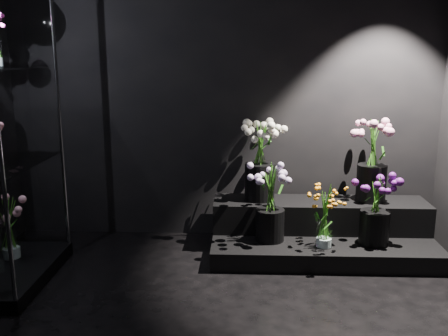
{
  "coord_description": "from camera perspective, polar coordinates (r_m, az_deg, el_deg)",
  "views": [
    {
      "loc": [
        0.2,
        -2.65,
        1.74
      ],
      "look_at": [
        0.04,
        1.2,
        0.85
      ],
      "focal_mm": 40.0,
      "sensor_mm": 36.0,
      "label": 1
    }
  ],
  "objects": [
    {
      "name": "wall_back",
      "position": [
        4.67,
        -0.03,
        8.82
      ],
      "size": [
        4.0,
        0.0,
        4.0
      ],
      "primitive_type": "plane",
      "rotation": [
        1.57,
        0.0,
        0.0
      ],
      "color": "black",
      "rests_on": "floor"
    },
    {
      "name": "wall_front",
      "position": [
        0.76,
        -13.17,
        -13.77
      ],
      "size": [
        4.0,
        0.0,
        4.0
      ],
      "primitive_type": "plane",
      "rotation": [
        -1.57,
        0.0,
        0.0
      ],
      "color": "black",
      "rests_on": "floor"
    },
    {
      "name": "display_riser",
      "position": [
        4.6,
        11.01,
        -7.11
      ],
      "size": [
        1.93,
        0.86,
        0.43
      ],
      "color": "black",
      "rests_on": "floor"
    },
    {
      "name": "bouquet_orange_bells",
      "position": [
        4.21,
        11.46,
        -5.42
      ],
      "size": [
        0.33,
        0.33,
        0.52
      ],
      "rotation": [
        0.0,
        0.0,
        0.31
      ],
      "color": "white",
      "rests_on": "display_riser"
    },
    {
      "name": "bouquet_lilac",
      "position": [
        4.26,
        5.34,
        -3.41
      ],
      "size": [
        0.46,
        0.46,
        0.68
      ],
      "rotation": [
        0.0,
        0.0,
        0.42
      ],
      "color": "black",
      "rests_on": "display_riser"
    },
    {
      "name": "bouquet_purple",
      "position": [
        4.37,
        16.95,
        -4.26
      ],
      "size": [
        0.32,
        0.32,
        0.59
      ],
      "rotation": [
        0.0,
        0.0,
        0.01
      ],
      "color": "black",
      "rests_on": "display_riser"
    },
    {
      "name": "bouquet_cream_roses",
      "position": [
        4.5,
        4.14,
        1.43
      ],
      "size": [
        0.45,
        0.45,
        0.74
      ],
      "rotation": [
        0.0,
        0.0,
        0.25
      ],
      "color": "black",
      "rests_on": "display_riser"
    },
    {
      "name": "bouquet_pink_roses",
      "position": [
        4.64,
        16.66,
        1.33
      ],
      "size": [
        0.42,
        0.42,
        0.73
      ],
      "rotation": [
        0.0,
        0.0,
        -0.14
      ],
      "color": "black",
      "rests_on": "display_riser"
    },
    {
      "name": "bouquet_case_base_pink",
      "position": [
        4.4,
        -23.36,
        -6.23
      ],
      "size": [
        0.37,
        0.37,
        0.5
      ],
      "rotation": [
        0.0,
        0.0,
        0.25
      ],
      "color": "white",
      "rests_on": "display_case"
    }
  ]
}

